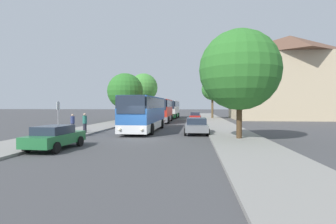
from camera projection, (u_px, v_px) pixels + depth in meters
ground_plane at (144, 139)px, 19.89m from camera, size 300.00×300.00×0.00m
sidewalk_left at (56, 137)px, 20.59m from camera, size 4.00×120.00×0.15m
sidewalk_right at (238, 139)px, 19.18m from camera, size 4.00×120.00×0.15m
building_right_background at (290, 78)px, 47.60m from camera, size 20.05×13.13×15.21m
bus_front at (145, 113)px, 25.78m from camera, size 2.91×11.10×3.35m
bus_middle at (162, 110)px, 39.55m from camera, size 2.95×10.62×3.40m
bus_rear at (171, 109)px, 52.28m from camera, size 2.93×11.11×3.40m
parked_car_left_curb at (55, 137)px, 15.03m from camera, size 2.07×4.20×1.37m
parked_car_right_near at (196, 126)px, 23.02m from camera, size 2.16×4.16×1.43m
parked_car_right_far at (195, 116)px, 43.75m from camera, size 2.05×4.63×1.41m
bus_stop_sign at (58, 115)px, 19.80m from camera, size 0.08×0.45×2.71m
pedestrian_waiting_near at (73, 123)px, 23.54m from camera, size 0.36×0.36×1.61m
pedestrian_waiting_far at (85, 123)px, 22.75m from camera, size 0.36×0.36×1.71m
tree_left_near at (144, 88)px, 51.80m from camera, size 5.56×5.56×8.71m
tree_left_far at (125, 91)px, 40.35m from camera, size 5.49×5.49×7.35m
tree_right_near at (240, 70)px, 18.90m from camera, size 5.81×5.81×7.86m
tree_right_mid at (212, 89)px, 49.53m from camera, size 4.09×4.09×7.48m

